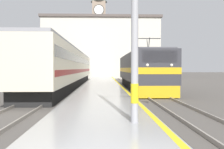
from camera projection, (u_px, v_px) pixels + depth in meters
ground_plane at (102, 84)px, 34.46m from camera, size 200.00×200.00×0.00m
platform at (102, 85)px, 29.46m from camera, size 3.89×140.00×0.39m
rail_track_near at (136, 86)px, 29.59m from camera, size 2.83×140.00×0.16m
rail_track_far at (68, 86)px, 29.33m from camera, size 2.84×140.00×0.16m
locomotive_train at (141, 71)px, 25.73m from camera, size 2.92×17.40×4.52m
passenger_train at (69, 67)px, 30.07m from camera, size 2.92×34.70×4.04m
catenary_mast at (140, 3)px, 7.98m from camera, size 3.04×0.24×7.17m
clock_tower at (99, 31)px, 66.88m from camera, size 4.15×4.15×21.93m
station_building at (101, 48)px, 55.84m from camera, size 24.20×9.84×12.61m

